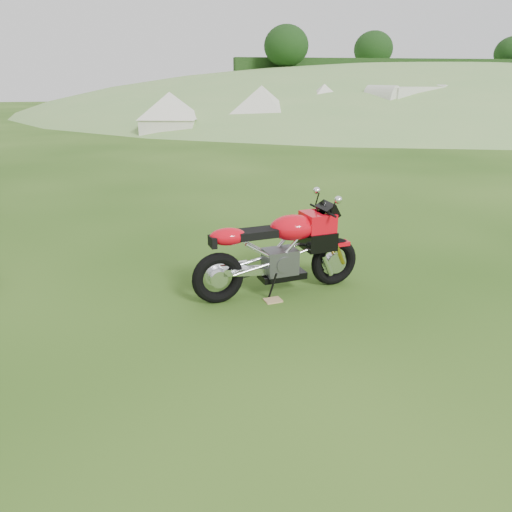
{
  "coord_description": "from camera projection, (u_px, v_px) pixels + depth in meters",
  "views": [
    {
      "loc": [
        -1.12,
        -4.82,
        2.74
      ],
      "look_at": [
        -0.07,
        0.4,
        0.82
      ],
      "focal_mm": 35.0,
      "sensor_mm": 36.0,
      "label": 1
    }
  ],
  "objects": [
    {
      "name": "plywood_board",
      "position": [
        273.0,
        300.0,
        6.47
      ],
      "size": [
        0.24,
        0.21,
        0.02
      ],
      "primitive_type": "cube",
      "rotation": [
        0.0,
        0.0,
        0.17
      ],
      "color": "tan",
      "rests_on": "ground"
    },
    {
      "name": "tent_mid",
      "position": [
        262.0,
        108.0,
        25.42
      ],
      "size": [
        3.74,
        3.74,
        2.45
      ],
      "primitive_type": null,
      "rotation": [
        0.0,
        0.0,
        -0.42
      ],
      "color": "beige",
      "rests_on": "ground"
    },
    {
      "name": "hillside",
      "position": [
        424.0,
        108.0,
        46.92
      ],
      "size": [
        80.0,
        64.0,
        8.0
      ],
      "primitive_type": "ellipsoid",
      "color": "#6EA051",
      "rests_on": "ground"
    },
    {
      "name": "hedgerow",
      "position": [
        424.0,
        108.0,
        46.92
      ],
      "size": [
        36.0,
        1.2,
        8.6
      ],
      "primitive_type": null,
      "color": "black",
      "rests_on": "ground"
    },
    {
      "name": "tent_left",
      "position": [
        170.0,
        111.0,
        24.73
      ],
      "size": [
        3.17,
        3.17,
        2.26
      ],
      "primitive_type": null,
      "rotation": [
        0.0,
        0.0,
        -0.25
      ],
      "color": "silver",
      "rests_on": "ground"
    },
    {
      "name": "caravan",
      "position": [
        406.0,
        108.0,
        26.66
      ],
      "size": [
        5.36,
        3.98,
        2.29
      ],
      "primitive_type": null,
      "rotation": [
        0.0,
        0.0,
        0.42
      ],
      "color": "silver",
      "rests_on": "ground"
    },
    {
      "name": "sport_motorcycle",
      "position": [
        279.0,
        245.0,
        6.49
      ],
      "size": [
        2.29,
        0.93,
        1.34
      ],
      "primitive_type": null,
      "rotation": [
        0.0,
        0.0,
        0.17
      ],
      "color": "red",
      "rests_on": "ground"
    },
    {
      "name": "tent_right",
      "position": [
        323.0,
        106.0,
        26.92
      ],
      "size": [
        3.02,
        3.02,
        2.48
      ],
      "primitive_type": null,
      "rotation": [
        0.0,
        0.0,
        -0.06
      ],
      "color": "silver",
      "rests_on": "ground"
    },
    {
      "name": "ground",
      "position": [
        269.0,
        337.0,
        5.58
      ],
      "size": [
        120.0,
        120.0,
        0.0
      ],
      "primitive_type": "plane",
      "color": "#1E410D",
      "rests_on": "ground"
    }
  ]
}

